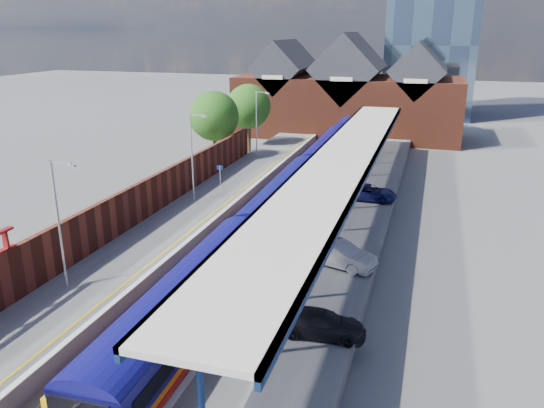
{
  "coord_description": "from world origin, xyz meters",
  "views": [
    {
      "loc": [
        11.5,
        -15.26,
        14.18
      ],
      "look_at": [
        1.28,
        18.16,
        2.6
      ],
      "focal_mm": 35.0,
      "sensor_mm": 36.0,
      "label": 1
    }
  ],
  "objects_px": {
    "parked_car_dark": "(321,324)",
    "parked_car_blue": "(368,192)",
    "platform_sign": "(220,175)",
    "parked_car_silver": "(338,254)",
    "lamp_post_c": "(193,152)",
    "lamp_post_d": "(258,120)",
    "lamp_post_b": "(60,217)",
    "train": "(310,172)"
  },
  "relations": [
    {
      "from": "platform_sign",
      "to": "parked_car_silver",
      "type": "xyz_separation_m",
      "value": [
        11.9,
        -11.08,
        -0.95
      ]
    },
    {
      "from": "train",
      "to": "lamp_post_b",
      "type": "distance_m",
      "value": 24.58
    },
    {
      "from": "lamp_post_d",
      "to": "parked_car_dark",
      "type": "relative_size",
      "value": 1.72
    },
    {
      "from": "lamp_post_d",
      "to": "parked_car_silver",
      "type": "relative_size",
      "value": 1.56
    },
    {
      "from": "parked_car_blue",
      "to": "lamp_post_d",
      "type": "bearing_deg",
      "value": 49.99
    },
    {
      "from": "train",
      "to": "parked_car_blue",
      "type": "height_order",
      "value": "train"
    },
    {
      "from": "platform_sign",
      "to": "parked_car_dark",
      "type": "relative_size",
      "value": 0.61
    },
    {
      "from": "lamp_post_b",
      "to": "parked_car_silver",
      "type": "relative_size",
      "value": 1.56
    },
    {
      "from": "lamp_post_b",
      "to": "parked_car_blue",
      "type": "bearing_deg",
      "value": 56.41
    },
    {
      "from": "platform_sign",
      "to": "parked_car_blue",
      "type": "distance_m",
      "value": 12.23
    },
    {
      "from": "lamp_post_b",
      "to": "platform_sign",
      "type": "xyz_separation_m",
      "value": [
        1.36,
        18.0,
        -2.3
      ]
    },
    {
      "from": "lamp_post_b",
      "to": "parked_car_blue",
      "type": "relative_size",
      "value": 1.55
    },
    {
      "from": "parked_car_blue",
      "to": "lamp_post_b",
      "type": "bearing_deg",
      "value": 148.06
    },
    {
      "from": "lamp_post_d",
      "to": "train",
      "type": "bearing_deg",
      "value": -48.51
    },
    {
      "from": "platform_sign",
      "to": "parked_car_blue",
      "type": "bearing_deg",
      "value": 10.0
    },
    {
      "from": "parked_car_silver",
      "to": "parked_car_dark",
      "type": "relative_size",
      "value": 1.1
    },
    {
      "from": "parked_car_silver",
      "to": "lamp_post_b",
      "type": "bearing_deg",
      "value": 134.33
    },
    {
      "from": "parked_car_silver",
      "to": "platform_sign",
      "type": "bearing_deg",
      "value": 63.81
    },
    {
      "from": "lamp_post_b",
      "to": "lamp_post_c",
      "type": "bearing_deg",
      "value": 90.0
    },
    {
      "from": "parked_car_silver",
      "to": "parked_car_dark",
      "type": "distance_m",
      "value": 7.58
    },
    {
      "from": "platform_sign",
      "to": "parked_car_silver",
      "type": "bearing_deg",
      "value": -42.96
    },
    {
      "from": "train",
      "to": "platform_sign",
      "type": "height_order",
      "value": "platform_sign"
    },
    {
      "from": "lamp_post_d",
      "to": "platform_sign",
      "type": "relative_size",
      "value": 2.8
    },
    {
      "from": "parked_car_dark",
      "to": "parked_car_blue",
      "type": "relative_size",
      "value": 0.9
    },
    {
      "from": "lamp_post_c",
      "to": "lamp_post_d",
      "type": "distance_m",
      "value": 16.0
    },
    {
      "from": "train",
      "to": "lamp_post_c",
      "type": "distance_m",
      "value": 10.98
    },
    {
      "from": "lamp_post_b",
      "to": "parked_car_blue",
      "type": "xyz_separation_m",
      "value": [
        13.36,
        20.11,
        -3.36
      ]
    },
    {
      "from": "parked_car_dark",
      "to": "parked_car_blue",
      "type": "bearing_deg",
      "value": -1.85
    },
    {
      "from": "lamp_post_c",
      "to": "platform_sign",
      "type": "relative_size",
      "value": 2.8
    },
    {
      "from": "train",
      "to": "lamp_post_d",
      "type": "height_order",
      "value": "lamp_post_d"
    },
    {
      "from": "parked_car_dark",
      "to": "parked_car_blue",
      "type": "distance_m",
      "value": 20.75
    },
    {
      "from": "train",
      "to": "lamp_post_b",
      "type": "height_order",
      "value": "lamp_post_b"
    },
    {
      "from": "parked_car_dark",
      "to": "lamp_post_b",
      "type": "bearing_deg",
      "value": 84.15
    },
    {
      "from": "parked_car_dark",
      "to": "parked_car_blue",
      "type": "height_order",
      "value": "parked_car_blue"
    },
    {
      "from": "lamp_post_c",
      "to": "parked_car_blue",
      "type": "bearing_deg",
      "value": 17.12
    },
    {
      "from": "train",
      "to": "lamp_post_d",
      "type": "relative_size",
      "value": 9.42
    },
    {
      "from": "lamp_post_b",
      "to": "platform_sign",
      "type": "bearing_deg",
      "value": 85.67
    },
    {
      "from": "train",
      "to": "parked_car_silver",
      "type": "relative_size",
      "value": 14.71
    },
    {
      "from": "lamp_post_c",
      "to": "lamp_post_d",
      "type": "xyz_separation_m",
      "value": [
        0.0,
        16.0,
        0.0
      ]
    },
    {
      "from": "train",
      "to": "lamp_post_d",
      "type": "xyz_separation_m",
      "value": [
        -7.86,
        8.88,
        2.87
      ]
    },
    {
      "from": "lamp_post_c",
      "to": "platform_sign",
      "type": "xyz_separation_m",
      "value": [
        1.36,
        2.0,
        -2.3
      ]
    },
    {
      "from": "lamp_post_d",
      "to": "parked_car_blue",
      "type": "xyz_separation_m",
      "value": [
        13.36,
        -11.89,
        -3.36
      ]
    }
  ]
}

